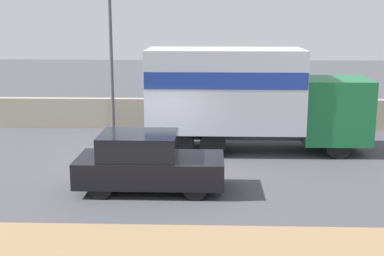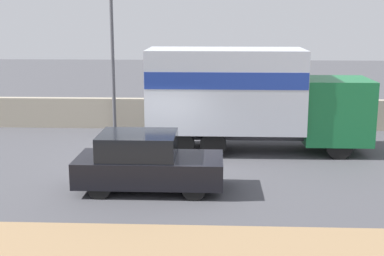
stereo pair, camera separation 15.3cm
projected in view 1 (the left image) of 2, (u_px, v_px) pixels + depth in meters
name	position (u px, v px, depth m)	size (l,w,h in m)	color
ground_plane	(159.00, 176.00, 15.82)	(80.00, 80.00, 0.00)	#47474C
stone_wall_backdrop	(174.00, 114.00, 22.23)	(60.00, 0.35, 1.25)	#A39984
street_lamp	(111.00, 42.00, 21.13)	(0.56, 0.28, 6.11)	#4C4C51
box_truck	(246.00, 94.00, 18.30)	(7.53, 2.39, 3.54)	#196B38
car_hatchback	(147.00, 163.00, 14.40)	(3.94, 1.76, 1.57)	black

